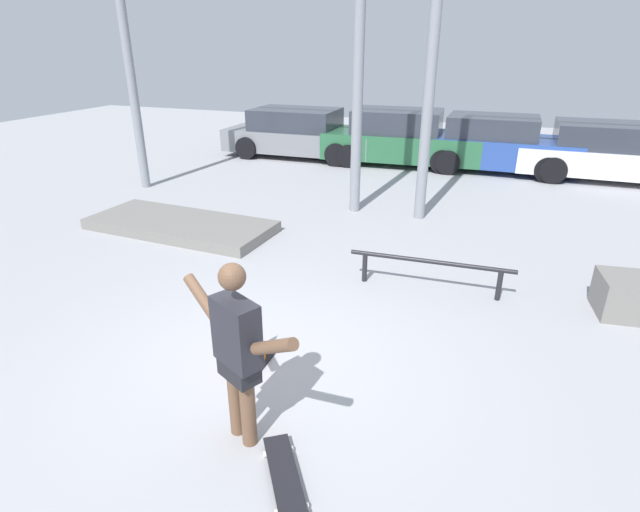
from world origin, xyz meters
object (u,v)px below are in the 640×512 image
Objects in this scene: manual_pad at (181,225)px; parked_car_blue at (495,145)px; skateboarder at (238,348)px; grind_rail at (430,267)px; skateboard at (284,475)px; parked_car_white at (612,153)px; parked_car_green at (401,139)px; parked_car_grey at (300,134)px; traffic_cone at (250,334)px.

parked_car_blue is at bearing 53.29° from manual_pad.
skateboarder is 3.54m from grind_rail.
skateboard is at bearing -47.78° from manual_pad.
skateboarder is 0.37× the size of parked_car_white.
parked_car_blue is (5.03, 6.75, 0.57)m from manual_pad.
grind_rail is 7.58m from parked_car_blue.
parked_car_white is (5.17, 0.11, -0.04)m from parked_car_green.
skateboarder is at bearing -155.92° from skateboard.
parked_car_blue reaches higher than parked_car_grey.
grind_rail is 0.50× the size of parked_car_grey.
skateboarder is at bearing -49.62° from manual_pad.
parked_car_blue is (5.43, 0.15, 0.02)m from parked_car_grey.
parked_car_green is 9.78m from traffic_cone.
skateboard is 0.37× the size of grind_rail.
skateboarder is at bearing -65.64° from traffic_cone.
skateboard is at bearing -98.05° from grind_rail.
traffic_cone is at bearing -71.23° from parked_car_grey.
traffic_cone is at bearing -178.34° from skateboard.
parked_car_green is at bearing 121.79° from skateboarder.
traffic_cone is (-1.96, -9.87, -0.35)m from parked_car_blue.
traffic_cone is (-0.46, 1.03, -0.58)m from skateboarder.
parked_car_white is 6.70× the size of traffic_cone.
parked_car_grey reaches higher than traffic_cone.
parked_car_blue is (2.46, 0.11, -0.02)m from parked_car_green.
parked_car_white is at bearing 67.26° from grind_rail.
parked_car_grey is at bearing 123.91° from grind_rail.
parked_car_green is at bearing 105.05° from grind_rail.
parked_car_blue reaches higher than manual_pad.
traffic_cone is (3.07, -3.13, 0.23)m from manual_pad.
skateboard is 11.22m from parked_car_green.
skateboard is at bearing -108.59° from parked_car_white.
parked_car_white reaches higher than grind_rail.
grind_rail is at bearing 99.36° from skateboarder.
traffic_cone is at bearing -101.10° from parked_car_blue.
traffic_cone is (-0.99, 1.34, 0.26)m from skateboard.
skateboarder reaches higher than parked_car_blue.
grind_rail is 3.33× the size of traffic_cone.
parked_car_grey is (-0.40, 6.59, 0.56)m from manual_pad.
parked_car_blue is at bearing -0.60° from parked_car_green.
grind_rail is 2.76m from traffic_cone.
parked_car_green reaches higher than skateboard.
parked_car_grey reaches higher than grind_rail.
manual_pad is 6.63m from parked_car_grey.
skateboarder is 0.41× the size of parked_car_blue.
parked_car_green is 0.97× the size of parked_car_white.
parked_car_white is (7.74, 6.74, 0.55)m from manual_pad.
parked_car_green is at bearing 92.91° from traffic_cone.
skateboarder is 11.00m from parked_car_blue.
grind_rail is at bearing -56.97° from parked_car_grey.
skateboarder reaches higher than traffic_cone.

